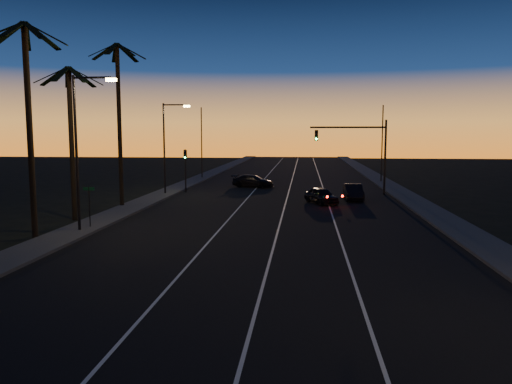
# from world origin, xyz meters

# --- Properties ---
(road) EXTENTS (20.00, 170.00, 0.01)m
(road) POSITION_xyz_m (0.00, 30.00, 0.01)
(road) COLOR black
(road) RESTS_ON ground
(sidewalk_left) EXTENTS (2.40, 170.00, 0.16)m
(sidewalk_left) POSITION_xyz_m (-11.20, 30.00, 0.08)
(sidewalk_left) COLOR #3B3B38
(sidewalk_left) RESTS_ON ground
(sidewalk_right) EXTENTS (2.40, 170.00, 0.16)m
(sidewalk_right) POSITION_xyz_m (11.20, 30.00, 0.08)
(sidewalk_right) COLOR #3B3B38
(sidewalk_right) RESTS_ON ground
(lane_stripe_left) EXTENTS (0.12, 160.00, 0.01)m
(lane_stripe_left) POSITION_xyz_m (-3.00, 30.00, 0.02)
(lane_stripe_left) COLOR silver
(lane_stripe_left) RESTS_ON road
(lane_stripe_mid) EXTENTS (0.12, 160.00, 0.01)m
(lane_stripe_mid) POSITION_xyz_m (0.50, 30.00, 0.02)
(lane_stripe_mid) COLOR silver
(lane_stripe_mid) RESTS_ON road
(lane_stripe_right) EXTENTS (0.12, 160.00, 0.01)m
(lane_stripe_right) POSITION_xyz_m (4.00, 30.00, 0.02)
(lane_stripe_right) COLOR silver
(lane_stripe_right) RESTS_ON road
(palm_near) EXTENTS (4.25, 4.16, 11.53)m
(palm_near) POSITION_xyz_m (-12.60, 18.00, 7.07)
(palm_near) COLOR black
(palm_near) RESTS_ON ground
(palm_mid) EXTENTS (4.25, 4.16, 10.03)m
(palm_mid) POSITION_xyz_m (-13.20, 24.00, 6.25)
(palm_mid) COLOR black
(palm_mid) RESTS_ON ground
(palm_far) EXTENTS (4.25, 4.16, 12.53)m
(palm_far) POSITION_xyz_m (-12.20, 30.00, 7.61)
(palm_far) COLOR black
(palm_far) RESTS_ON ground
(streetlight_left_near) EXTENTS (2.55, 0.26, 9.00)m
(streetlight_left_near) POSITION_xyz_m (-10.70, 20.00, 5.32)
(streetlight_left_near) COLOR black
(streetlight_left_near) RESTS_ON ground
(streetlight_left_far) EXTENTS (2.55, 0.26, 8.50)m
(streetlight_left_far) POSITION_xyz_m (-10.69, 38.00, 5.06)
(streetlight_left_far) COLOR black
(streetlight_left_far) RESTS_ON ground
(street_sign) EXTENTS (0.70, 0.06, 2.60)m
(street_sign) POSITION_xyz_m (-10.80, 21.00, 1.66)
(street_sign) COLOR black
(street_sign) RESTS_ON ground
(signal_mast) EXTENTS (7.10, 0.41, 7.00)m
(signal_mast) POSITION_xyz_m (7.14, 39.99, 4.78)
(signal_mast) COLOR black
(signal_mast) RESTS_ON ground
(signal_post) EXTENTS (0.28, 0.37, 4.20)m
(signal_post) POSITION_xyz_m (-9.50, 39.98, 2.89)
(signal_post) COLOR black
(signal_post) RESTS_ON ground
(far_pole_left) EXTENTS (0.14, 0.14, 9.00)m
(far_pole_left) POSITION_xyz_m (-11.00, 55.00, 4.50)
(far_pole_left) COLOR black
(far_pole_left) RESTS_ON ground
(far_pole_right) EXTENTS (0.14, 0.14, 9.00)m
(far_pole_right) POSITION_xyz_m (11.00, 52.00, 4.50)
(far_pole_right) COLOR black
(far_pole_right) RESTS_ON ground
(lead_car) EXTENTS (3.20, 4.57, 1.33)m
(lead_car) POSITION_xyz_m (3.42, 33.35, 0.68)
(lead_car) COLOR black
(lead_car) RESTS_ON road
(right_car) EXTENTS (1.53, 4.17, 1.37)m
(right_car) POSITION_xyz_m (6.25, 35.92, 0.69)
(right_car) COLOR black
(right_car) RESTS_ON road
(cross_car) EXTENTS (4.84, 3.01, 1.31)m
(cross_car) POSITION_xyz_m (-3.45, 45.30, 0.67)
(cross_car) COLOR black
(cross_car) RESTS_ON road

